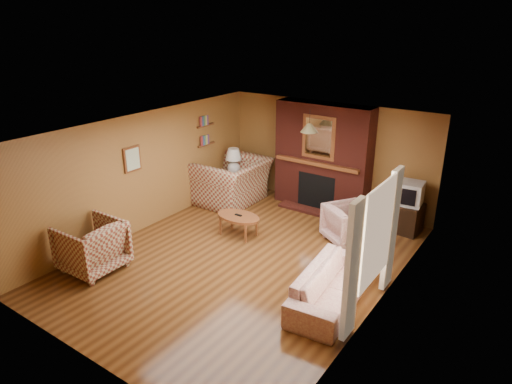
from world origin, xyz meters
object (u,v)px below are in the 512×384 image
Objects in this scene: floral_armchair at (349,224)px; tv_stand at (406,218)px; floral_sofa at (333,285)px; side_table at (234,184)px; plaid_armchair at (92,246)px; table_lamp at (234,160)px; coffee_table at (238,218)px; fireplace at (322,158)px; plaid_loveseat at (232,181)px; crt_tv at (410,193)px.

tv_stand is at bearing -93.35° from floral_armchair.
floral_sofa reaches higher than side_table.
table_lamp reaches higher than plaid_armchair.
side_table is 0.63m from table_lamp.
floral_armchair is 3.44m from side_table.
table_lamp is (-1.43, 1.73, 0.52)m from coffee_table.
plaid_armchair is at bearing -87.97° from table_lamp.
side_table is (-0.15, 4.23, -0.18)m from plaid_armchair.
plaid_armchair is at bearing -117.19° from coffee_table.
tv_stand is (0.15, 3.10, 0.02)m from floral_sofa.
coffee_table is (-0.67, -2.27, -0.80)m from fireplace.
crt_tv reaches higher than plaid_loveseat.
floral_sofa is 2.14× the size of coffee_table.
fireplace is 1.52× the size of plaid_loveseat.
tv_stand is (0.79, 1.08, -0.07)m from floral_armchair.
floral_armchair is 1.53× the size of side_table.
crt_tv is at bearing 99.30° from plaid_loveseat.
table_lamp is at bearing -148.08° from plaid_loveseat.
floral_armchair is at bearing -121.21° from tv_stand.
tv_stand is (4.15, 0.35, -0.59)m from table_lamp.
coffee_table is (-2.57, 1.02, 0.09)m from floral_sofa.
table_lamp reaches higher than plaid_loveseat.
crt_tv is at bearing 4.74° from table_lamp.
side_table is 0.87× the size of tv_stand.
plaid_armchair is at bearing 105.54° from floral_sofa.
floral_sofa is 3.23× the size of tv_stand.
coffee_table is 1.51× the size of tv_stand.
fireplace is 3.88× the size of tv_stand.
tv_stand reaches higher than floral_sofa.
plaid_loveseat reaches higher than plaid_armchair.
floral_armchair is at bearing 12.04° from floral_sofa.
crt_tv is at bearing -8.24° from floral_sofa.
crt_tv is at bearing -5.30° from fireplace.
plaid_loveseat reaches higher than tv_stand.
floral_sofa is (3.85, 1.48, -0.15)m from plaid_armchair.
fireplace reaches higher than side_table.
crt_tv is (2.72, 2.08, 0.47)m from coffee_table.
floral_armchair is 1.41m from crt_tv.
table_lamp is at bearing -179.03° from plaid_armchair.
fireplace is 2.24m from tv_stand.
side_table is at bearing -179.03° from plaid_armchair.
crt_tv reaches higher than tv_stand.
fireplace is at bearing 156.69° from plaid_armchair.
coffee_table is 1.73× the size of crt_tv.
side_table is at bearing 129.59° from coffee_table.
table_lamp is (-3.36, 0.73, 0.52)m from floral_armchair.
side_table is at bearing -165.71° from fireplace.
table_lamp reaches higher than tv_stand.
fireplace is 2.56× the size of coffee_table.
plaid_loveseat is 3.13m from floral_armchair.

